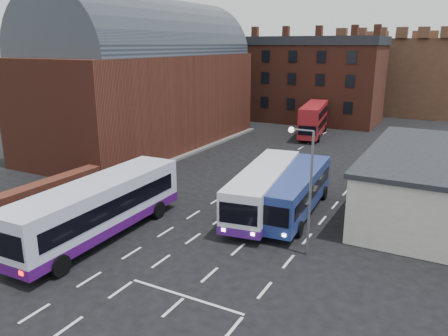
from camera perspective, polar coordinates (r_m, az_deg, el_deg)
The scene contains 12 objects.
ground at distance 25.70m, azimuth -10.81°, elevation -10.15°, with size 180.00×180.00×0.00m, color black.
railway_station at distance 49.35m, azimuth -10.03°, elevation 11.57°, with size 12.00×28.00×16.00m.
forecourt_wall at distance 33.54m, azimuth -22.43°, elevation -3.17°, with size 1.20×10.00×1.80m, color #602B1E.
brick_terrace at distance 67.28m, azimuth 10.29°, elevation 10.83°, with size 22.00×10.00×11.00m, color brown.
castle_keep at distance 84.33m, azimuth 22.65°, elevation 11.20°, with size 22.00×22.00×12.00m, color brown.
bus_white_outbound at distance 26.82m, azimuth -16.11°, elevation -4.67°, with size 3.47×12.65×3.43m.
bus_white_inbound at distance 29.83m, azimuth 5.25°, elevation -2.42°, with size 4.20×11.57×3.09m.
bus_blue at distance 29.71m, azimuth 9.34°, elevation -2.84°, with size 3.31×10.88×2.93m.
bus_red_double at distance 55.57m, azimuth 11.60°, elevation 6.23°, with size 3.88×10.28×4.02m.
street_lamp at distance 23.40m, azimuth 10.72°, elevation -1.62°, with size 1.43×0.31×7.01m.
pedestrian_red at distance 25.51m, azimuth -26.77°, elevation -10.16°, with size 0.51×0.33×1.39m, color maroon.
pedestrian_beige at distance 26.24m, azimuth -24.48°, elevation -8.86°, with size 0.79×0.62×1.63m, color tan.
Camera 1 is at (14.93, -17.69, 11.17)m, focal length 35.00 mm.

